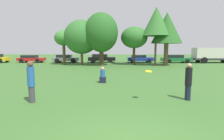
{
  "coord_description": "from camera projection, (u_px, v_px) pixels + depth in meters",
  "views": [
    {
      "loc": [
        -0.33,
        -3.92,
        2.35
      ],
      "look_at": [
        -0.42,
        5.58,
        1.17
      ],
      "focal_mm": 28.88,
      "sensor_mm": 36.0,
      "label": 1
    }
  ],
  "objects": [
    {
      "name": "person_catcher",
      "position": [
        188.0,
        81.0,
        8.04
      ],
      "size": [
        0.29,
        0.29,
        1.67
      ],
      "rotation": [
        0.0,
        0.0,
        -3.08
      ],
      "color": "#191E33",
      "rests_on": "ground"
    },
    {
      "name": "tree_1",
      "position": [
        82.0,
        37.0,
        24.33
      ],
      "size": [
        4.67,
        4.67,
        6.06
      ],
      "color": "brown",
      "rests_on": "ground"
    },
    {
      "name": "tree_3",
      "position": [
        134.0,
        38.0,
        24.5
      ],
      "size": [
        3.61,
        3.61,
        5.19
      ],
      "color": "#473323",
      "rests_on": "ground"
    },
    {
      "name": "delivery_truck_silver",
      "position": [
        212.0,
        55.0,
        27.98
      ],
      "size": [
        6.56,
        2.3,
        2.34
      ],
      "rotation": [
        0.0,
        0.0,
        0.01
      ],
      "color": "#2D2D33",
      "rests_on": "ground"
    },
    {
      "name": "tree_5",
      "position": [
        167.0,
        28.0,
        23.45
      ],
      "size": [
        4.0,
        4.0,
        6.92
      ],
      "color": "brown",
      "rests_on": "ground"
    },
    {
      "name": "tree_4",
      "position": [
        156.0,
        21.0,
        23.19
      ],
      "size": [
        3.7,
        3.7,
        7.57
      ],
      "color": "brown",
      "rests_on": "ground"
    },
    {
      "name": "bystander_sitting",
      "position": [
        103.0,
        76.0,
        12.13
      ],
      "size": [
        0.43,
        0.36,
        1.07
      ],
      "color": "#191E33",
      "rests_on": "ground"
    },
    {
      "name": "parked_car_grey",
      "position": [
        66.0,
        58.0,
        28.56
      ],
      "size": [
        4.03,
        1.91,
        1.26
      ],
      "rotation": [
        0.0,
        0.0,
        0.01
      ],
      "color": "slate",
      "rests_on": "ground"
    },
    {
      "name": "parked_car_green",
      "position": [
        176.0,
        59.0,
        28.15
      ],
      "size": [
        4.53,
        2.08,
        1.26
      ],
      "rotation": [
        0.0,
        0.0,
        0.01
      ],
      "color": "#196633",
      "rests_on": "ground"
    },
    {
      "name": "parked_car_red",
      "position": [
        31.0,
        58.0,
        28.71
      ],
      "size": [
        4.06,
        1.93,
        1.18
      ],
      "rotation": [
        0.0,
        0.0,
        0.01
      ],
      "color": "red",
      "rests_on": "ground"
    },
    {
      "name": "parked_car_blue",
      "position": [
        140.0,
        58.0,
        28.62
      ],
      "size": [
        4.04,
        2.11,
        1.21
      ],
      "rotation": [
        0.0,
        0.0,
        0.01
      ],
      "color": "#1E389E",
      "rests_on": "ground"
    },
    {
      "name": "tree_2",
      "position": [
        101.0,
        33.0,
        23.36
      ],
      "size": [
        4.36,
        4.36,
        6.85
      ],
      "color": "#473323",
      "rests_on": "ground"
    },
    {
      "name": "frisbee",
      "position": [
        149.0,
        71.0,
        7.82
      ],
      "size": [
        0.3,
        0.29,
        0.09
      ],
      "color": "yellow"
    },
    {
      "name": "person_thrower",
      "position": [
        31.0,
        81.0,
        7.67
      ],
      "size": [
        0.3,
        0.3,
        1.8
      ],
      "rotation": [
        0.0,
        0.0,
        0.06
      ],
      "color": "#3F3F47",
      "rests_on": "ground"
    },
    {
      "name": "tree_0",
      "position": [
        64.0,
        39.0,
        24.46
      ],
      "size": [
        2.46,
        2.46,
        4.68
      ],
      "color": "brown",
      "rests_on": "ground"
    },
    {
      "name": "parked_car_black",
      "position": [
        101.0,
        58.0,
        29.08
      ],
      "size": [
        4.35,
        2.07,
        1.33
      ],
      "rotation": [
        0.0,
        0.0,
        0.01
      ],
      "color": "black",
      "rests_on": "ground"
    }
  ]
}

